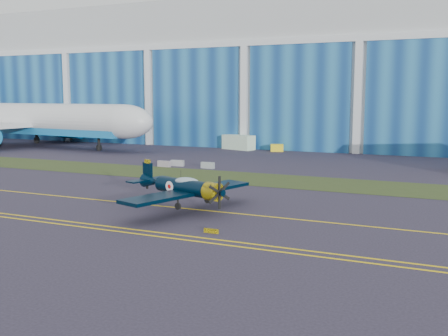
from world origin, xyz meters
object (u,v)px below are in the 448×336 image
at_px(jetliner, 26,85).
at_px(tug, 277,148).
at_px(warbird, 183,187).
at_px(shipping_container, 239,142).

relative_size(jetliner, tug, 33.40).
bearing_deg(warbird, tug, 116.57).
relative_size(shipping_container, tug, 2.76).
relative_size(warbird, shipping_container, 2.59).
bearing_deg(tug, warbird, -101.76).
relative_size(warbird, jetliner, 0.21).
xyz_separation_m(warbird, shipping_container, (-16.69, 53.26, -0.79)).
distance_m(jetliner, tug, 53.93).
distance_m(warbird, shipping_container, 55.82).
height_order(jetliner, tug, jetliner).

